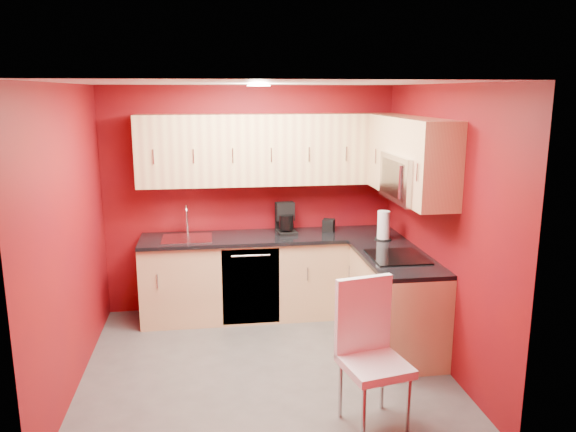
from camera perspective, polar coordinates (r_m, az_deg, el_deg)
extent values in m
plane|color=#53514D|center=(5.28, -2.36, -14.93)|extent=(3.20, 3.20, 0.00)
plane|color=white|center=(4.68, -2.65, 13.35)|extent=(3.20, 3.20, 0.00)
plane|color=maroon|center=(6.29, -3.86, 1.68)|extent=(3.20, 0.00, 3.20)
plane|color=maroon|center=(3.40, 0.04, -7.80)|extent=(3.20, 0.00, 3.20)
plane|color=maroon|center=(4.94, -21.30, -2.18)|extent=(0.00, 3.00, 3.00)
plane|color=maroon|center=(5.23, 15.23, -0.98)|extent=(0.00, 3.00, 3.00)
cube|color=#DCBA7D|center=(6.23, -1.69, -6.18)|extent=(2.80, 0.60, 0.87)
cube|color=#DCBA7D|center=(5.58, 10.87, -8.66)|extent=(0.60, 1.30, 0.87)
cube|color=black|center=(6.08, -1.70, -2.16)|extent=(2.80, 0.63, 0.04)
cube|color=black|center=(5.42, 10.97, -4.24)|extent=(0.63, 1.27, 0.04)
cube|color=#DFC47E|center=(6.05, -1.91, 6.77)|extent=(2.80, 0.35, 0.75)
cube|color=#DFC47E|center=(5.87, 10.65, 6.38)|extent=(0.35, 0.57, 0.75)
cube|color=#DFC47E|center=(4.80, 15.06, 4.83)|extent=(0.35, 0.22, 0.75)
cube|color=#DFC47E|center=(5.23, 13.09, 7.86)|extent=(0.35, 0.76, 0.33)
cube|color=silver|center=(5.26, 12.63, 3.79)|extent=(0.40, 0.76, 0.42)
cube|color=black|center=(5.19, 10.66, 3.77)|extent=(0.02, 0.62, 0.33)
cylinder|color=silver|center=(4.98, 11.28, 3.36)|extent=(0.02, 0.02, 0.29)
cube|color=black|center=(5.38, 11.05, -4.09)|extent=(0.50, 0.55, 0.01)
cube|color=silver|center=(6.04, -10.21, -2.31)|extent=(0.52, 0.42, 0.02)
cylinder|color=silver|center=(6.20, -10.20, -0.63)|extent=(0.02, 0.02, 0.26)
torus|color=silver|center=(6.11, -10.27, 0.41)|extent=(0.02, 0.16, 0.16)
cylinder|color=silver|center=(6.05, -10.27, -0.29)|extent=(0.02, 0.02, 0.12)
cube|color=black|center=(5.93, -3.79, -7.17)|extent=(0.60, 0.02, 0.82)
cylinder|color=white|center=(4.98, -2.99, 13.13)|extent=(0.20, 0.20, 0.01)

